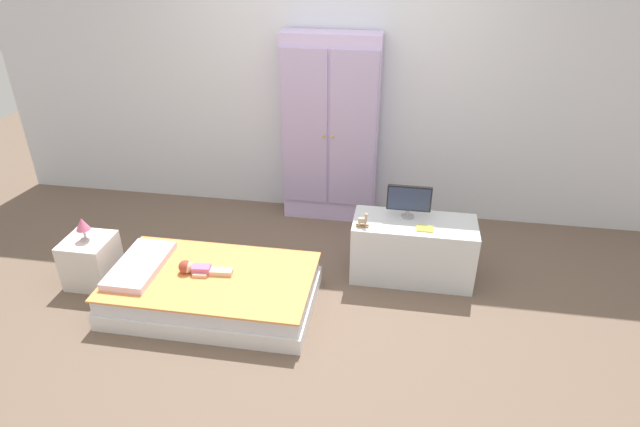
{
  "coord_description": "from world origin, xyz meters",
  "views": [
    {
      "loc": [
        0.62,
        -3.08,
        2.53
      ],
      "look_at": [
        0.04,
        0.42,
        0.56
      ],
      "focal_mm": 30.27,
      "sensor_mm": 36.0,
      "label": 1
    }
  ],
  "objects_px": {
    "wardrobe": "(331,131)",
    "tv_monitor": "(409,199)",
    "bed": "(213,290)",
    "doll": "(195,268)",
    "rocking_horse_toy": "(364,220)",
    "table_lamp": "(82,225)",
    "book_yellow": "(425,229)",
    "nightstand": "(91,261)",
    "tv_stand": "(413,249)"
  },
  "relations": [
    {
      "from": "doll",
      "to": "rocking_horse_toy",
      "type": "bearing_deg",
      "value": 21.48
    },
    {
      "from": "bed",
      "to": "rocking_horse_toy",
      "type": "distance_m",
      "value": 1.22
    },
    {
      "from": "bed",
      "to": "doll",
      "type": "relative_size",
      "value": 3.77
    },
    {
      "from": "book_yellow",
      "to": "doll",
      "type": "bearing_deg",
      "value": -163.0
    },
    {
      "from": "doll",
      "to": "tv_monitor",
      "type": "xyz_separation_m",
      "value": [
        1.48,
        0.66,
        0.35
      ]
    },
    {
      "from": "doll",
      "to": "table_lamp",
      "type": "height_order",
      "value": "table_lamp"
    },
    {
      "from": "wardrobe",
      "to": "book_yellow",
      "type": "distance_m",
      "value": 1.35
    },
    {
      "from": "doll",
      "to": "book_yellow",
      "type": "xyz_separation_m",
      "value": [
        1.62,
        0.49,
        0.2
      ]
    },
    {
      "from": "tv_monitor",
      "to": "book_yellow",
      "type": "distance_m",
      "value": 0.26
    },
    {
      "from": "rocking_horse_toy",
      "to": "nightstand",
      "type": "bearing_deg",
      "value": -170.34
    },
    {
      "from": "nightstand",
      "to": "tv_stand",
      "type": "bearing_deg",
      "value": 11.11
    },
    {
      "from": "table_lamp",
      "to": "rocking_horse_toy",
      "type": "height_order",
      "value": "rocking_horse_toy"
    },
    {
      "from": "wardrobe",
      "to": "book_yellow",
      "type": "xyz_separation_m",
      "value": [
        0.85,
        -0.98,
        -0.35
      ]
    },
    {
      "from": "bed",
      "to": "doll",
      "type": "bearing_deg",
      "value": 174.53
    },
    {
      "from": "bed",
      "to": "rocking_horse_toy",
      "type": "bearing_deg",
      "value": 24.14
    },
    {
      "from": "bed",
      "to": "book_yellow",
      "type": "bearing_deg",
      "value": 18.62
    },
    {
      "from": "table_lamp",
      "to": "wardrobe",
      "type": "height_order",
      "value": "wardrobe"
    },
    {
      "from": "wardrobe",
      "to": "table_lamp",
      "type": "bearing_deg",
      "value": -140.54
    },
    {
      "from": "doll",
      "to": "rocking_horse_toy",
      "type": "relative_size",
      "value": 3.4
    },
    {
      "from": "table_lamp",
      "to": "book_yellow",
      "type": "distance_m",
      "value": 2.54
    },
    {
      "from": "table_lamp",
      "to": "rocking_horse_toy",
      "type": "relative_size",
      "value": 1.62
    },
    {
      "from": "nightstand",
      "to": "rocking_horse_toy",
      "type": "relative_size",
      "value": 3.29
    },
    {
      "from": "tv_stand",
      "to": "table_lamp",
      "type": "bearing_deg",
      "value": -168.89
    },
    {
      "from": "table_lamp",
      "to": "tv_monitor",
      "type": "xyz_separation_m",
      "value": [
        2.38,
        0.55,
        0.13
      ]
    },
    {
      "from": "nightstand",
      "to": "book_yellow",
      "type": "bearing_deg",
      "value": 8.75
    },
    {
      "from": "nightstand",
      "to": "tv_monitor",
      "type": "height_order",
      "value": "tv_monitor"
    },
    {
      "from": "bed",
      "to": "doll",
      "type": "xyz_separation_m",
      "value": [
        -0.12,
        0.01,
        0.17
      ]
    },
    {
      "from": "doll",
      "to": "tv_monitor",
      "type": "relative_size",
      "value": 1.17
    },
    {
      "from": "bed",
      "to": "tv_monitor",
      "type": "xyz_separation_m",
      "value": [
        1.37,
        0.67,
        0.52
      ]
    },
    {
      "from": "bed",
      "to": "wardrobe",
      "type": "relative_size",
      "value": 0.87
    },
    {
      "from": "bed",
      "to": "tv_stand",
      "type": "bearing_deg",
      "value": 22.71
    },
    {
      "from": "bed",
      "to": "nightstand",
      "type": "bearing_deg",
      "value": 173.32
    },
    {
      "from": "nightstand",
      "to": "table_lamp",
      "type": "distance_m",
      "value": 0.32
    },
    {
      "from": "rocking_horse_toy",
      "to": "book_yellow",
      "type": "relative_size",
      "value": 0.95
    },
    {
      "from": "table_lamp",
      "to": "tv_monitor",
      "type": "height_order",
      "value": "tv_monitor"
    },
    {
      "from": "doll",
      "to": "tv_stand",
      "type": "relative_size",
      "value": 0.42
    },
    {
      "from": "bed",
      "to": "table_lamp",
      "type": "xyz_separation_m",
      "value": [
        -1.01,
        0.12,
        0.38
      ]
    },
    {
      "from": "nightstand",
      "to": "rocking_horse_toy",
      "type": "xyz_separation_m",
      "value": [
        2.06,
        0.35,
        0.35
      ]
    },
    {
      "from": "doll",
      "to": "wardrobe",
      "type": "distance_m",
      "value": 1.75
    },
    {
      "from": "tv_stand",
      "to": "wardrobe",
      "type": "bearing_deg",
      "value": 131.49
    },
    {
      "from": "nightstand",
      "to": "wardrobe",
      "type": "xyz_separation_m",
      "value": [
        1.66,
        1.36,
        0.66
      ]
    },
    {
      "from": "table_lamp",
      "to": "tv_monitor",
      "type": "relative_size",
      "value": 0.56
    },
    {
      "from": "wardrobe",
      "to": "tv_monitor",
      "type": "height_order",
      "value": "wardrobe"
    },
    {
      "from": "wardrobe",
      "to": "tv_stand",
      "type": "distance_m",
      "value": 1.33
    },
    {
      "from": "wardrobe",
      "to": "rocking_horse_toy",
      "type": "distance_m",
      "value": 1.13
    },
    {
      "from": "bed",
      "to": "tv_stand",
      "type": "xyz_separation_m",
      "value": [
        1.43,
        0.6,
        0.12
      ]
    },
    {
      "from": "bed",
      "to": "book_yellow",
      "type": "height_order",
      "value": "book_yellow"
    },
    {
      "from": "nightstand",
      "to": "table_lamp",
      "type": "xyz_separation_m",
      "value": [
        0.0,
        -0.0,
        0.32
      ]
    },
    {
      "from": "table_lamp",
      "to": "nightstand",
      "type": "bearing_deg",
      "value": 90.0
    },
    {
      "from": "bed",
      "to": "rocking_horse_toy",
      "type": "height_order",
      "value": "rocking_horse_toy"
    }
  ]
}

